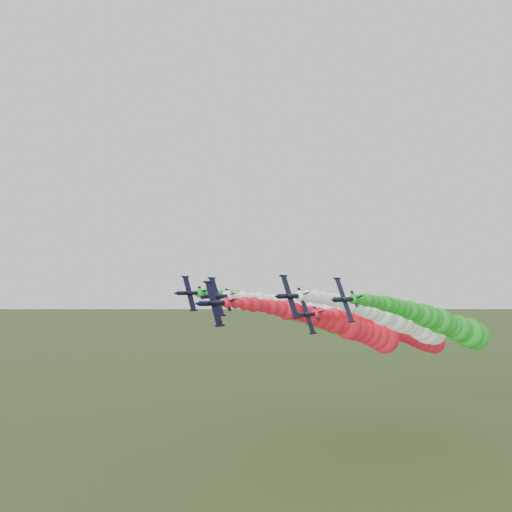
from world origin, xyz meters
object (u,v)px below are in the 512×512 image
(jet_inner_right, at_px, (402,321))
(jet_outer_left, at_px, (302,314))
(jet_outer_right, at_px, (447,325))
(jet_lead, at_px, (350,328))
(jet_inner_left, at_px, (334,319))
(jet_trail, at_px, (403,332))

(jet_inner_right, bearing_deg, jet_outer_left, 174.48)
(jet_inner_right, bearing_deg, jet_outer_right, 29.34)
(jet_lead, height_order, jet_outer_right, jet_outer_right)
(jet_inner_left, distance_m, jet_inner_right, 19.02)
(jet_inner_left, xyz_separation_m, jet_trail, (14.18, 13.84, -3.94))
(jet_outer_left, height_order, jet_outer_right, jet_outer_left)
(jet_lead, xyz_separation_m, jet_outer_right, (18.68, 16.30, 0.63))
(jet_inner_left, relative_size, jet_outer_right, 1.00)
(jet_lead, distance_m, jet_inner_right, 14.22)
(jet_inner_left, height_order, jet_outer_right, jet_inner_left)
(jet_inner_left, xyz_separation_m, jet_outer_right, (28.64, 6.34, -0.76))
(jet_trail, bearing_deg, jet_lead, -100.07)
(jet_outer_right, bearing_deg, jet_outer_left, -176.88)
(jet_lead, relative_size, jet_inner_right, 1.01)
(jet_outer_left, relative_size, jet_outer_right, 0.99)
(jet_lead, xyz_separation_m, jet_inner_right, (9.04, 10.88, 1.47))
(jet_outer_left, bearing_deg, jet_lead, -30.98)
(jet_lead, bearing_deg, jet_inner_left, 134.96)
(jet_inner_left, distance_m, jet_outer_right, 29.34)
(jet_inner_right, relative_size, jet_trail, 1.00)
(jet_outer_right, relative_size, jet_trail, 1.01)
(jet_outer_right, bearing_deg, jet_inner_right, -150.66)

